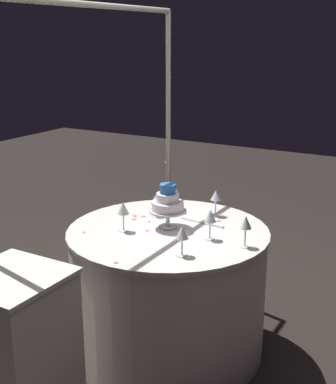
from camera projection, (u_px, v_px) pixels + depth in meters
name	position (u px, v px, depth m)	size (l,w,h in m)	color
ground_plane	(168.00, 346.00, 3.28)	(12.00, 12.00, 0.00)	black
decorative_arch	(94.00, 129.00, 3.15)	(1.84, 0.05, 2.04)	#B7B29E
main_table	(168.00, 290.00, 3.17)	(1.18, 1.18, 0.77)	silver
side_table	(18.00, 353.00, 2.50)	(0.46, 0.46, 0.81)	silver
tiered_cake	(168.00, 203.00, 3.06)	(0.22, 0.22, 0.26)	silver
wine_glass_0	(175.00, 192.00, 3.44)	(0.07, 0.07, 0.14)	silver
wine_glass_1	(210.00, 217.00, 2.88)	(0.07, 0.07, 0.17)	silver
wine_glass_2	(123.00, 209.00, 3.01)	(0.07, 0.07, 0.18)	silver
wine_glass_3	(182.00, 234.00, 2.67)	(0.07, 0.07, 0.16)	silver
wine_glass_4	(246.00, 224.00, 2.78)	(0.06, 0.06, 0.17)	silver
wine_glass_5	(156.00, 201.00, 3.27)	(0.06, 0.06, 0.14)	silver
wine_glass_6	(216.00, 197.00, 3.27)	(0.07, 0.07, 0.16)	silver
cake_knife	(205.00, 223.00, 3.16)	(0.05, 0.30, 0.01)	silver
rose_petal_0	(149.00, 221.00, 3.19)	(0.02, 0.02, 0.00)	#EA6B84
rose_petal_1	(135.00, 216.00, 3.30)	(0.04, 0.03, 0.00)	#EA6B84
rose_petal_2	(116.00, 262.00, 2.61)	(0.03, 0.02, 0.00)	#EA6B84
rose_petal_3	(143.00, 216.00, 3.28)	(0.04, 0.03, 0.00)	#EA6B84
rose_petal_4	(134.00, 219.00, 3.23)	(0.04, 0.03, 0.00)	#EA6B84
rose_petal_5	(84.00, 232.00, 3.02)	(0.03, 0.02, 0.00)	#EA6B84
rose_petal_6	(147.00, 230.00, 3.05)	(0.03, 0.02, 0.00)	#EA6B84
rose_petal_7	(151.00, 209.00, 3.42)	(0.04, 0.03, 0.00)	#EA6B84
rose_petal_8	(185.00, 214.00, 3.33)	(0.03, 0.02, 0.00)	#EA6B84
rose_petal_9	(218.00, 221.00, 3.20)	(0.04, 0.03, 0.00)	#EA6B84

